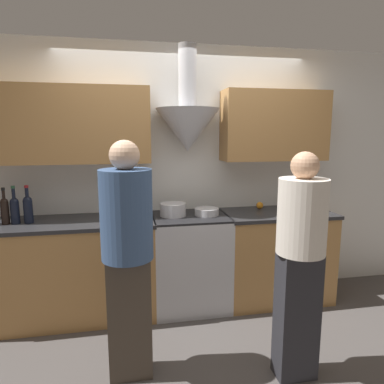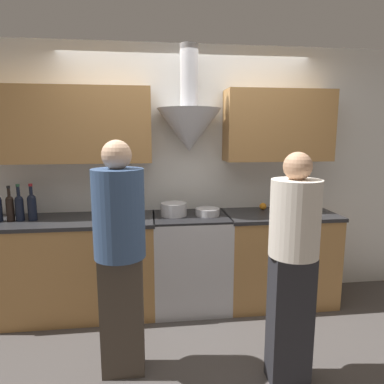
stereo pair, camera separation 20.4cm
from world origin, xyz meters
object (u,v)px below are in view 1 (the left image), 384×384
(wine_bottle_2, at_px, (5,209))
(saucepan, at_px, (305,207))
(stove_range, at_px, (190,261))
(person_foreground_left, at_px, (128,251))
(wine_bottle_3, at_px, (15,209))
(wine_bottle_4, at_px, (28,208))
(stock_pot, at_px, (173,209))
(orange_fruit, at_px, (260,205))
(mixing_bowl, at_px, (207,212))
(person_foreground_right, at_px, (300,258))

(wine_bottle_2, relative_size, saucepan, 2.11)
(stove_range, height_order, person_foreground_left, person_foreground_left)
(wine_bottle_3, height_order, wine_bottle_4, wine_bottle_4)
(wine_bottle_3, distance_m, stock_pot, 1.41)
(wine_bottle_3, bearing_deg, orange_fruit, 4.25)
(wine_bottle_3, height_order, mixing_bowl, wine_bottle_3)
(stock_pot, distance_m, mixing_bowl, 0.33)
(wine_bottle_4, distance_m, person_foreground_right, 2.32)
(saucepan, bearing_deg, mixing_bowl, 179.69)
(stove_range, height_order, wine_bottle_3, wine_bottle_3)
(wine_bottle_2, relative_size, person_foreground_right, 0.20)
(mixing_bowl, distance_m, person_foreground_right, 1.21)
(stock_pot, relative_size, person_foreground_right, 0.16)
(mixing_bowl, height_order, person_foreground_right, person_foreground_right)
(stove_range, relative_size, mixing_bowl, 3.97)
(stock_pot, relative_size, person_foreground_left, 0.15)
(mixing_bowl, relative_size, person_foreground_left, 0.14)
(orange_fruit, bearing_deg, wine_bottle_3, -175.75)
(stock_pot, height_order, mixing_bowl, stock_pot)
(wine_bottle_4, relative_size, stock_pot, 1.35)
(mixing_bowl, bearing_deg, saucepan, -0.31)
(person_foreground_left, bearing_deg, stock_pot, 64.81)
(wine_bottle_3, distance_m, person_foreground_left, 1.33)
(stove_range, height_order, wine_bottle_2, wine_bottle_2)
(stove_range, distance_m, person_foreground_right, 1.34)
(wine_bottle_3, height_order, person_foreground_left, person_foreground_left)
(wine_bottle_3, xyz_separation_m, saucepan, (2.78, -0.00, -0.10))
(wine_bottle_4, xyz_separation_m, mixing_bowl, (1.63, -0.00, -0.10))
(mixing_bowl, bearing_deg, person_foreground_right, -71.23)
(wine_bottle_2, distance_m, saucepan, 2.86)
(stove_range, xyz_separation_m, saucepan, (1.21, -0.01, 0.50))
(wine_bottle_3, xyz_separation_m, orange_fruit, (2.36, 0.18, -0.10))
(stove_range, relative_size, person_foreground_left, 0.56)
(wine_bottle_2, distance_m, stock_pot, 1.49)
(person_foreground_left, bearing_deg, wine_bottle_3, 137.14)
(mixing_bowl, height_order, saucepan, saucepan)
(stove_range, distance_m, wine_bottle_3, 1.68)
(stock_pot, height_order, person_foreground_left, person_foreground_left)
(stove_range, relative_size, person_foreground_right, 0.58)
(person_foreground_left, bearing_deg, saucepan, 26.37)
(wine_bottle_3, bearing_deg, mixing_bowl, 0.12)
(wine_bottle_2, distance_m, wine_bottle_4, 0.19)
(saucepan, bearing_deg, orange_fruit, 157.47)
(wine_bottle_3, xyz_separation_m, wine_bottle_4, (0.11, 0.01, 0.00))
(stock_pot, bearing_deg, person_foreground_right, -58.47)
(wine_bottle_3, distance_m, wine_bottle_4, 0.11)
(wine_bottle_2, xyz_separation_m, orange_fruit, (2.44, 0.18, -0.10))
(stove_range, distance_m, saucepan, 1.31)
(wine_bottle_2, relative_size, stock_pot, 1.29)
(wine_bottle_2, bearing_deg, person_foreground_left, -40.56)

